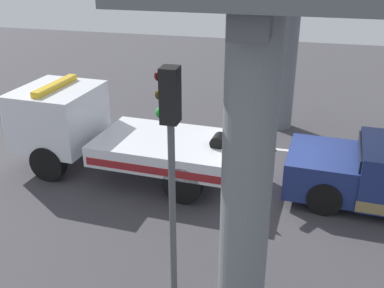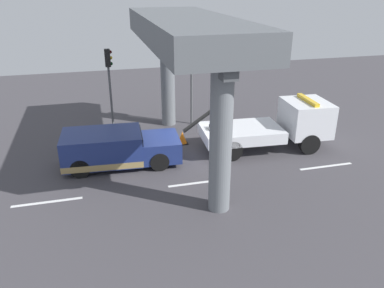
# 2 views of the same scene
# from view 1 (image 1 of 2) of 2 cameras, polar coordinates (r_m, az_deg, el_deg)

# --- Properties ---
(ground_plane) EXTENTS (60.00, 40.00, 0.10)m
(ground_plane) POSITION_cam_1_polar(r_m,az_deg,el_deg) (12.45, 10.13, -5.84)
(ground_plane) COLOR #423F44
(lane_stripe_mid) EXTENTS (2.60, 0.16, 0.01)m
(lane_stripe_mid) POSITION_cam_1_polar(r_m,az_deg,el_deg) (14.78, 11.02, -0.70)
(lane_stripe_mid) COLOR silver
(lane_stripe_mid) RESTS_ON ground
(lane_stripe_east) EXTENTS (2.60, 0.16, 0.01)m
(lane_stripe_east) POSITION_cam_1_polar(r_m,az_deg,el_deg) (16.13, -10.69, 1.49)
(lane_stripe_east) COLOR silver
(lane_stripe_east) RESTS_ON ground
(tow_truck_white) EXTENTS (7.31, 2.75, 2.46)m
(tow_truck_white) POSITION_cam_1_polar(r_m,az_deg,el_deg) (13.05, -10.94, 1.65)
(tow_truck_white) COLOR white
(tow_truck_white) RESTS_ON ground
(traffic_light_far) EXTENTS (0.39, 0.32, 4.32)m
(traffic_light_far) POSITION_cam_1_polar(r_m,az_deg,el_deg) (7.40, -2.76, 0.75)
(traffic_light_far) COLOR #515456
(traffic_light_far) RESTS_ON ground
(traffic_cone_orange) EXTENTS (0.54, 0.54, 0.65)m
(traffic_cone_orange) POSITION_cam_1_polar(r_m,az_deg,el_deg) (10.91, 7.95, -8.14)
(traffic_cone_orange) COLOR orange
(traffic_cone_orange) RESTS_ON ground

